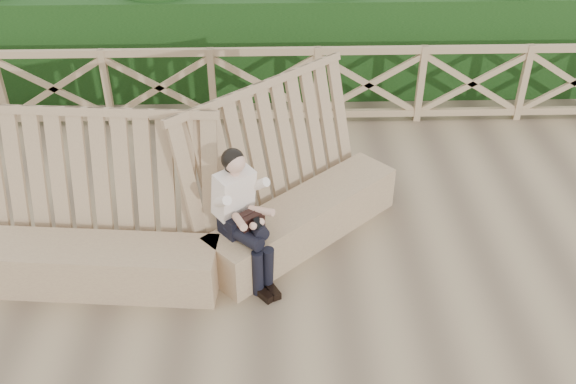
{
  "coord_description": "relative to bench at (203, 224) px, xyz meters",
  "views": [
    {
      "loc": [
        0.09,
        -4.57,
        4.28
      ],
      "look_at": [
        0.23,
        0.4,
        0.9
      ],
      "focal_mm": 40.0,
      "sensor_mm": 36.0,
      "label": 1
    }
  ],
  "objects": [
    {
      "name": "ground",
      "position": [
        0.62,
        -0.57,
        -0.41
      ],
      "size": [
        60.0,
        60.0,
        0.0
      ],
      "primitive_type": "plane",
      "color": "brown",
      "rests_on": "ground"
    },
    {
      "name": "bench",
      "position": [
        0.0,
        0.0,
        0.0
      ],
      "size": [
        4.23,
        2.18,
        1.62
      ],
      "rotation": [
        0.0,
        0.0,
        0.32
      ],
      "color": "#89674E",
      "rests_on": "ground"
    },
    {
      "name": "woman",
      "position": [
        0.42,
        -0.27,
        0.34
      ],
      "size": [
        0.68,
        0.79,
        1.37
      ],
      "rotation": [
        0.0,
        0.0,
        0.69
      ],
      "color": "black",
      "rests_on": "ground"
    },
    {
      "name": "guardrail",
      "position": [
        0.62,
        2.93,
        0.14
      ],
      "size": [
        10.1,
        0.09,
        1.1
      ],
      "color": "#987558",
      "rests_on": "ground"
    },
    {
      "name": "hedge",
      "position": [
        0.62,
        4.13,
        0.34
      ],
      "size": [
        12.0,
        1.2,
        1.5
      ],
      "primitive_type": "cube",
      "color": "black",
      "rests_on": "ground"
    }
  ]
}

